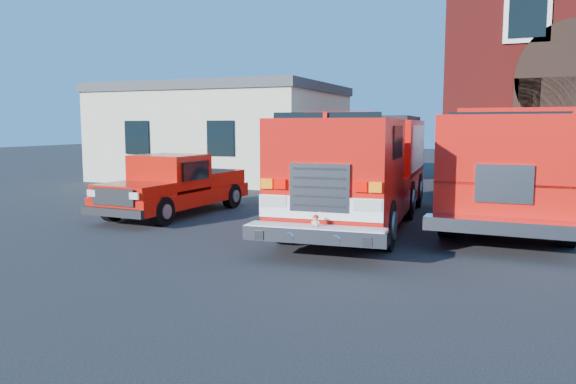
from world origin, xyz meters
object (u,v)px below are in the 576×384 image
at_px(side_building, 225,132).
at_px(secondary_truck, 514,160).
at_px(pickup_truck, 176,186).
at_px(fire_engine, 363,167).

distance_m(side_building, secondary_truck, 14.97).
distance_m(pickup_truck, secondary_truck, 9.24).
height_order(side_building, pickup_truck, side_building).
bearing_deg(pickup_truck, secondary_truck, 15.94).
bearing_deg(pickup_truck, fire_engine, 6.31).
bearing_deg(secondary_truck, pickup_truck, -164.06).
bearing_deg(fire_engine, secondary_truck, 28.49).
xyz_separation_m(pickup_truck, secondary_truck, (8.85, 2.53, 0.80)).
bearing_deg(side_building, fire_engine, -46.32).
distance_m(fire_engine, secondary_truck, 4.08).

